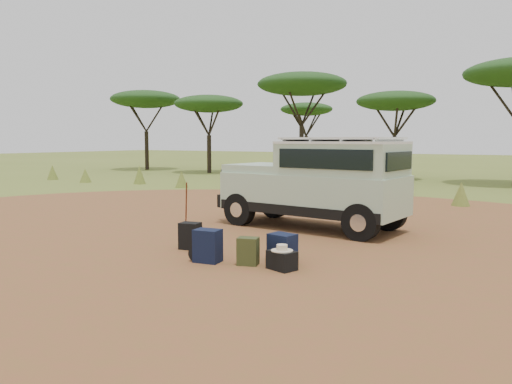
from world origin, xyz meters
The scene contains 13 objects.
ground centered at (0.00, 0.00, 0.00)m, with size 140.00×140.00×0.00m, color olive.
dirt_clearing centered at (0.00, 0.00, 0.00)m, with size 23.00×23.00×0.01m, color brown.
grass_fringe centered at (0.12, 8.67, 0.40)m, with size 36.60×1.60×0.90m.
acacia_treeline centered at (0.75, 19.81, 4.87)m, with size 46.70×13.20×6.26m.
safari_vehicle centered at (0.66, 2.10, 1.08)m, with size 4.77×2.27×2.24m.
walking_staff centered at (-1.51, -0.30, 0.62)m, with size 0.03×0.03×1.33m, color brown.
backpack_black centered at (-0.54, -1.38, 0.27)m, with size 0.39×0.29×0.54m, color black.
backpack_navy centered at (0.40, -2.06, 0.30)m, with size 0.45×0.32×0.60m, color black.
backpack_olive centered at (1.12, -1.86, 0.25)m, with size 0.35×0.26×0.49m, color #3B401D.
duffel_navy centered at (1.53, -1.36, 0.26)m, with size 0.46×0.34×0.51m, color black.
hard_case centered at (1.78, -1.83, 0.16)m, with size 0.46×0.33×0.33m, color black.
stuff_sack centered at (0.20, -2.03, 0.15)m, with size 0.30×0.30×0.30m, color black.
safari_hat centered at (1.78, -1.83, 0.37)m, with size 0.37×0.37×0.11m.
Camera 1 is at (5.64, -9.08, 2.18)m, focal length 35.00 mm.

